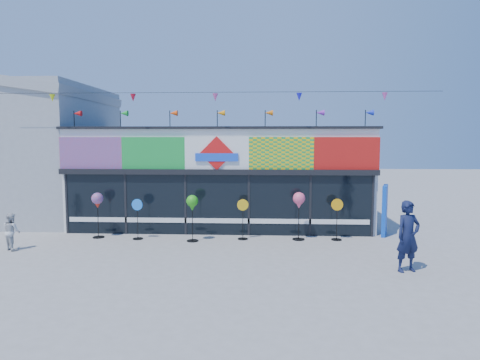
# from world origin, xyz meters

# --- Properties ---
(ground) EXTENTS (80.00, 80.00, 0.00)m
(ground) POSITION_xyz_m (0.00, 0.00, 0.00)
(ground) COLOR gray
(ground) RESTS_ON ground
(kite_shop) EXTENTS (16.00, 5.70, 5.31)m
(kite_shop) POSITION_xyz_m (0.00, 5.94, 2.05)
(kite_shop) COLOR white
(kite_shop) RESTS_ON ground
(neighbour_building) EXTENTS (8.18, 7.20, 6.87)m
(neighbour_building) POSITION_xyz_m (-10.00, 7.00, 3.20)
(neighbour_building) COLOR #A1A4A6
(neighbour_building) RESTS_ON ground
(blue_sign) EXTENTS (0.45, 0.94, 1.90)m
(blue_sign) POSITION_xyz_m (6.32, 3.66, 0.96)
(blue_sign) COLOR blue
(blue_sign) RESTS_ON ground
(spinner_0) EXTENTS (0.42, 0.42, 1.67)m
(spinner_0) POSITION_xyz_m (-4.34, 2.74, 1.34)
(spinner_0) COLOR black
(spinner_0) RESTS_ON ground
(spinner_1) EXTENTS (0.41, 0.38, 1.47)m
(spinner_1) POSITION_xyz_m (-2.81, 2.57, 0.78)
(spinner_1) COLOR black
(spinner_1) RESTS_ON ground
(spinner_2) EXTENTS (0.42, 0.42, 1.66)m
(spinner_2) POSITION_xyz_m (-0.77, 2.35, 1.33)
(spinner_2) COLOR black
(spinner_2) RESTS_ON ground
(spinner_3) EXTENTS (0.41, 0.37, 1.46)m
(spinner_3) POSITION_xyz_m (1.00, 2.73, 0.77)
(spinner_3) COLOR black
(spinner_3) RESTS_ON ground
(spinner_4) EXTENTS (0.44, 0.44, 1.73)m
(spinner_4) POSITION_xyz_m (3.02, 2.75, 1.39)
(spinner_4) COLOR black
(spinner_4) RESTS_ON ground
(spinner_5) EXTENTS (0.42, 0.38, 1.50)m
(spinner_5) POSITION_xyz_m (4.38, 2.78, 0.79)
(spinner_5) COLOR black
(spinner_5) RESTS_ON ground
(adult_man) EXTENTS (0.83, 0.68, 1.96)m
(adult_man) POSITION_xyz_m (5.68, -0.82, 0.98)
(adult_man) COLOR #121838
(adult_man) RESTS_ON ground
(child) EXTENTS (0.69, 0.61, 1.23)m
(child) POSITION_xyz_m (-6.50, 0.87, 0.61)
(child) COLOR silver
(child) RESTS_ON ground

